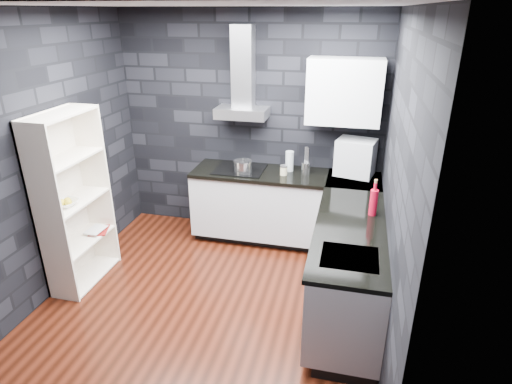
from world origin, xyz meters
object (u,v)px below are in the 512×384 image
at_px(pot, 243,167).
at_px(appliance_garage, 355,157).
at_px(red_bottle, 373,203).
at_px(utensil_crock, 306,168).
at_px(fruit_bowl, 66,203).
at_px(storage_jar, 284,171).
at_px(glass_vase, 289,161).
at_px(bookshelf, 74,202).

xyz_separation_m(pot, appliance_garage, (1.27, 0.19, 0.15)).
relative_size(appliance_garage, red_bottle, 1.67).
relative_size(utensil_crock, appliance_garage, 0.31).
bearing_deg(fruit_bowl, storage_jar, 35.20).
height_order(pot, glass_vase, glass_vase).
bearing_deg(utensil_crock, storage_jar, -155.12).
relative_size(appliance_garage, bookshelf, 0.23).
xyz_separation_m(pot, glass_vase, (0.52, 0.19, 0.05)).
height_order(utensil_crock, appliance_garage, appliance_garage).
xyz_separation_m(glass_vase, red_bottle, (0.95, -0.99, 0.00)).
bearing_deg(appliance_garage, utensil_crock, -162.86).
bearing_deg(red_bottle, bookshelf, -172.44).
distance_m(glass_vase, red_bottle, 1.37).
relative_size(glass_vase, bookshelf, 0.13).
relative_size(pot, fruit_bowl, 0.91).
distance_m(utensil_crock, bookshelf, 2.54).
bearing_deg(glass_vase, utensil_crock, -10.94).
xyz_separation_m(glass_vase, storage_jar, (-0.04, -0.15, -0.07)).
relative_size(red_bottle, bookshelf, 0.14).
xyz_separation_m(pot, utensil_crock, (0.72, 0.15, -0.01)).
distance_m(appliance_garage, bookshelf, 3.04).
distance_m(bookshelf, fruit_bowl, 0.13).
xyz_separation_m(glass_vase, appliance_garage, (0.75, 0.00, 0.11)).
bearing_deg(storage_jar, pot, -175.16).
bearing_deg(pot, bookshelf, -140.39).
height_order(utensil_crock, red_bottle, red_bottle).
distance_m(glass_vase, storage_jar, 0.17).
distance_m(pot, glass_vase, 0.55).
relative_size(utensil_crock, fruit_bowl, 0.57).
bearing_deg(glass_vase, appliance_garage, 0.19).
bearing_deg(bookshelf, utensil_crock, 30.03).
distance_m(pot, fruit_bowl, 1.94).
distance_m(storage_jar, appliance_garage, 0.83).
relative_size(pot, bookshelf, 0.12).
relative_size(pot, storage_jar, 2.07).
relative_size(bookshelf, fruit_bowl, 7.88).
distance_m(glass_vase, fruit_bowl, 2.46).
bearing_deg(appliance_garage, bookshelf, -140.09).
xyz_separation_m(appliance_garage, red_bottle, (0.19, -1.00, -0.10)).
xyz_separation_m(red_bottle, fruit_bowl, (-2.90, -0.51, -0.09)).
bearing_deg(fruit_bowl, glass_vase, 37.52).
bearing_deg(appliance_garage, fruit_bowl, -138.10).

